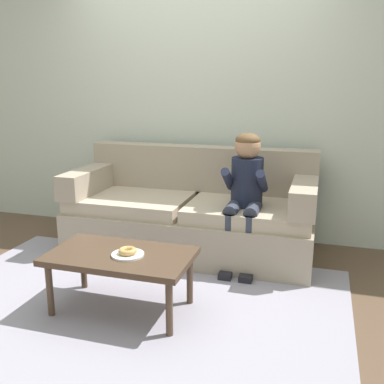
# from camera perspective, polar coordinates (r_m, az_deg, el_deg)

# --- Properties ---
(ground) EXTENTS (10.00, 10.00, 0.00)m
(ground) POSITION_cam_1_polar(r_m,az_deg,el_deg) (3.35, -6.13, -12.39)
(ground) COLOR brown
(wall_back) EXTENTS (8.00, 0.10, 2.80)m
(wall_back) POSITION_cam_1_polar(r_m,az_deg,el_deg) (4.32, 0.73, 12.90)
(wall_back) COLOR beige
(wall_back) RESTS_ON ground
(area_rug) EXTENTS (2.92, 1.95, 0.01)m
(area_rug) POSITION_cam_1_polar(r_m,az_deg,el_deg) (3.15, -7.95, -14.20)
(area_rug) COLOR #9993A3
(area_rug) RESTS_ON ground
(couch) EXTENTS (2.14, 0.90, 0.91)m
(couch) POSITION_cam_1_polar(r_m,az_deg,el_deg) (3.93, -0.01, -2.98)
(couch) COLOR tan
(couch) RESTS_ON ground
(coffee_table) EXTENTS (0.94, 0.54, 0.41)m
(coffee_table) POSITION_cam_1_polar(r_m,az_deg,el_deg) (2.93, -9.28, -8.71)
(coffee_table) COLOR #4C3828
(coffee_table) RESTS_ON ground
(person_child) EXTENTS (0.34, 0.58, 1.10)m
(person_child) POSITION_cam_1_polar(r_m,az_deg,el_deg) (3.54, 6.95, 0.61)
(person_child) COLOR #1E2338
(person_child) RESTS_ON ground
(plate) EXTENTS (0.21, 0.21, 0.01)m
(plate) POSITION_cam_1_polar(r_m,az_deg,el_deg) (2.87, -8.37, -8.08)
(plate) COLOR white
(plate) RESTS_ON coffee_table
(donut) EXTENTS (0.17, 0.17, 0.04)m
(donut) POSITION_cam_1_polar(r_m,az_deg,el_deg) (2.86, -8.38, -7.61)
(donut) COLOR tan
(donut) RESTS_ON plate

